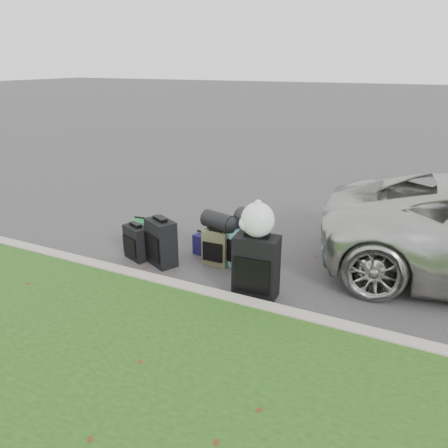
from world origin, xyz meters
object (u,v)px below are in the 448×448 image
at_px(suitcase_teal, 243,248).
at_px(tote_navy, 204,244).
at_px(suitcase_small_black, 137,242).
at_px(suitcase_large_black_left, 161,242).
at_px(tote_green, 142,229).
at_px(suitcase_olive, 216,247).
at_px(suitcase_large_black_right, 256,267).

relative_size(suitcase_teal, tote_navy, 1.94).
relative_size(suitcase_small_black, suitcase_teal, 0.85).
xyz_separation_m(suitcase_large_black_left, tote_green, (-0.86, 0.70, -0.18)).
bearing_deg(suitcase_olive, suitcase_large_black_left, -154.60).
bearing_deg(suitcase_large_black_right, suitcase_olive, 139.67).
distance_m(suitcase_small_black, suitcase_large_black_left, 0.44).
bearing_deg(suitcase_olive, suitcase_large_black_right, -37.09).
distance_m(suitcase_large_black_left, tote_navy, 0.72).
height_order(suitcase_olive, suitcase_large_black_right, suitcase_large_black_right).
distance_m(suitcase_teal, tote_navy, 0.75).
relative_size(suitcase_olive, tote_navy, 1.66).
bearing_deg(suitcase_small_black, suitcase_teal, 37.46).
bearing_deg(tote_green, suitcase_small_black, -65.84).
relative_size(suitcase_large_black_right, tote_navy, 2.62).
bearing_deg(tote_navy, suitcase_teal, -5.36).
bearing_deg(suitcase_small_black, tote_navy, 58.56).
bearing_deg(suitcase_teal, suitcase_small_black, -148.70).
relative_size(suitcase_small_black, suitcase_large_black_left, 0.76).
relative_size(suitcase_teal, suitcase_large_black_right, 0.74).
bearing_deg(suitcase_small_black, suitcase_large_black_right, 14.97).
bearing_deg(suitcase_large_black_left, tote_green, 167.42).
bearing_deg(suitcase_large_black_right, tote_navy, 139.70).
bearing_deg(suitcase_teal, tote_green, -172.22).
bearing_deg(suitcase_large_black_right, suitcase_small_black, 167.86).
height_order(suitcase_olive, tote_green, suitcase_olive).
distance_m(suitcase_large_black_left, suitcase_large_black_right, 1.59).
bearing_deg(suitcase_small_black, tote_green, 143.65).
height_order(suitcase_large_black_left, suitcase_olive, suitcase_large_black_left).
bearing_deg(suitcase_teal, suitcase_large_black_right, -38.63).
relative_size(suitcase_small_black, tote_green, 1.64).
xyz_separation_m(suitcase_teal, tote_navy, (-0.72, 0.18, -0.14)).
height_order(suitcase_teal, suitcase_large_black_right, suitcase_large_black_right).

